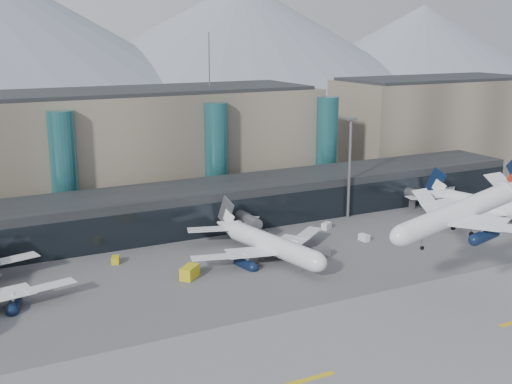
# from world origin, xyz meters

# --- Properties ---
(ground) EXTENTS (900.00, 900.00, 0.00)m
(ground) POSITION_xyz_m (0.00, 0.00, 0.00)
(ground) COLOR #515154
(ground) RESTS_ON ground
(runway_strip) EXTENTS (400.00, 40.00, 0.04)m
(runway_strip) POSITION_xyz_m (0.00, -15.00, 0.02)
(runway_strip) COLOR slate
(runway_strip) RESTS_ON ground
(runway_markings) EXTENTS (128.00, 1.00, 0.02)m
(runway_markings) POSITION_xyz_m (-0.00, -15.00, 0.05)
(runway_markings) COLOR gold
(runway_markings) RESTS_ON ground
(concourse) EXTENTS (170.00, 27.00, 10.00)m
(concourse) POSITION_xyz_m (-0.02, 57.73, 4.97)
(concourse) COLOR black
(concourse) RESTS_ON ground
(terminal_main) EXTENTS (130.00, 30.00, 31.00)m
(terminal_main) POSITION_xyz_m (-25.00, 90.00, 15.44)
(terminal_main) COLOR gray
(terminal_main) RESTS_ON ground
(terminal_east) EXTENTS (70.00, 30.00, 31.00)m
(terminal_east) POSITION_xyz_m (95.00, 90.00, 15.44)
(terminal_east) COLOR gray
(terminal_east) RESTS_ON ground
(teal_towers) EXTENTS (116.40, 19.40, 46.00)m
(teal_towers) POSITION_xyz_m (-14.99, 74.01, 14.01)
(teal_towers) COLOR #256268
(teal_towers) RESTS_ON ground
(mountain_ridge) EXTENTS (910.00, 400.00, 110.00)m
(mountain_ridge) POSITION_xyz_m (15.97, 380.00, 45.74)
(mountain_ridge) COLOR gray
(mountain_ridge) RESTS_ON ground
(lightmast_mid) EXTENTS (3.00, 1.20, 25.60)m
(lightmast_mid) POSITION_xyz_m (30.00, 48.00, 14.42)
(lightmast_mid) COLOR slate
(lightmast_mid) RESTS_ON ground
(hero_jet) EXTENTS (31.07, 32.06, 10.32)m
(hero_jet) POSITION_xyz_m (17.60, -4.85, 17.86)
(hero_jet) COLOR white
(hero_jet) RESTS_ON ground
(jet_parked_mid) EXTENTS (35.81, 36.53, 11.77)m
(jet_parked_mid) POSITION_xyz_m (-2.86, 32.45, 4.45)
(jet_parked_mid) COLOR white
(jet_parked_mid) RESTS_ON ground
(jet_parked_right) EXTENTS (37.23, 38.80, 12.45)m
(jet_parked_right) POSITION_xyz_m (60.01, 32.51, 4.71)
(jet_parked_right) COLOR white
(jet_parked_right) RESTS_ON ground
(veh_b) EXTENTS (2.29, 2.81, 1.40)m
(veh_b) POSITION_xyz_m (-31.67, 41.71, 0.70)
(veh_b) COLOR gold
(veh_b) RESTS_ON ground
(veh_c) EXTENTS (3.78, 2.54, 1.92)m
(veh_c) POSITION_xyz_m (8.11, 26.04, 0.96)
(veh_c) COLOR #47474C
(veh_c) RESTS_ON ground
(veh_d) EXTENTS (3.12, 2.64, 1.57)m
(veh_d) POSITION_xyz_m (19.70, 42.07, 0.79)
(veh_d) COLOR silver
(veh_d) RESTS_ON ground
(veh_g) EXTENTS (1.70, 2.64, 1.47)m
(veh_g) POSITION_xyz_m (22.48, 30.70, 0.73)
(veh_g) COLOR silver
(veh_g) RESTS_ON ground
(veh_h) EXTENTS (4.75, 4.67, 2.41)m
(veh_h) POSITION_xyz_m (-21.08, 27.16, 1.21)
(veh_h) COLOR gold
(veh_h) RESTS_ON ground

